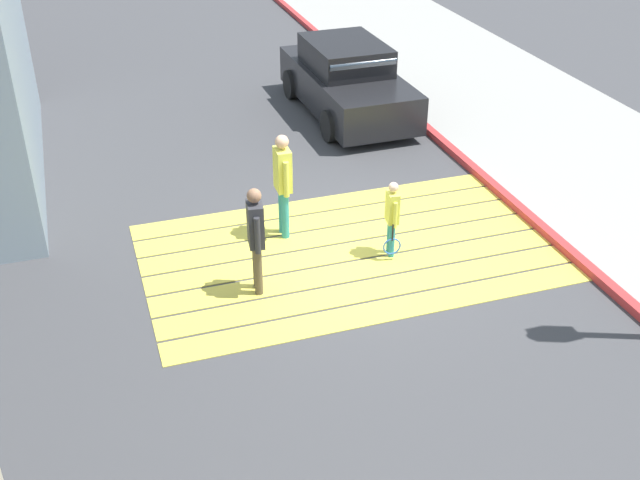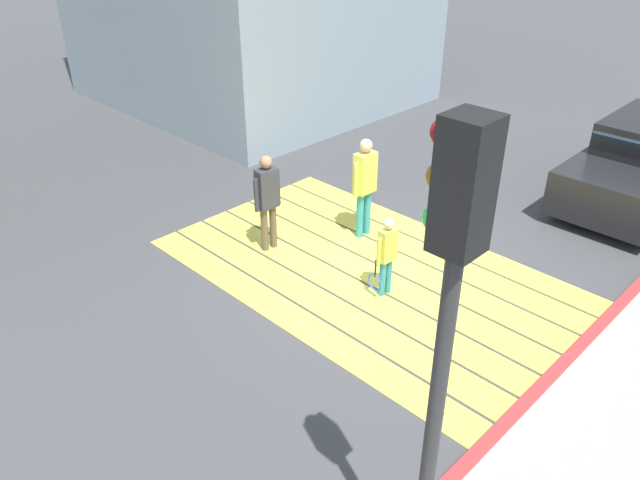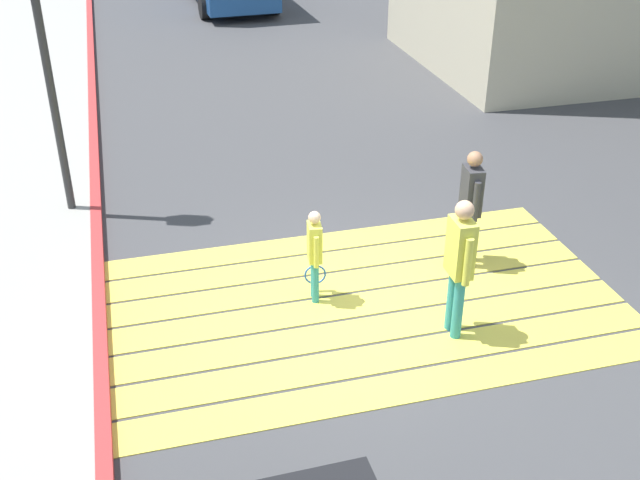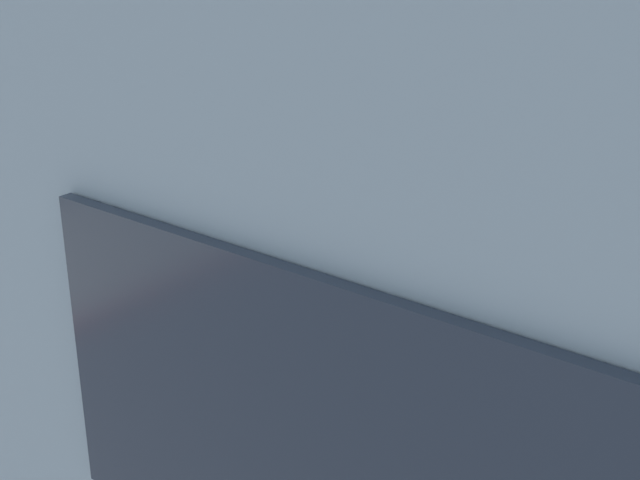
{
  "view_description": "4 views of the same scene",
  "coord_description": "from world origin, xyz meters",
  "views": [
    {
      "loc": [
        3.7,
        9.8,
        6.43
      ],
      "look_at": [
        0.7,
        0.68,
        0.74
      ],
      "focal_mm": 43.72,
      "sensor_mm": 36.0,
      "label": 1
    },
    {
      "loc": [
        -5.26,
        6.34,
        5.3
      ],
      "look_at": [
        -0.05,
        1.08,
        1.03
      ],
      "focal_mm": 34.81,
      "sensor_mm": 36.0,
      "label": 2
    },
    {
      "loc": [
        -2.65,
        -7.67,
        5.5
      ],
      "look_at": [
        -0.72,
        -0.45,
        1.28
      ],
      "focal_mm": 43.35,
      "sensor_mm": 36.0,
      "label": 3
    },
    {
      "loc": [
        6.59,
        -9.39,
        6.0
      ],
      "look_at": [
        -0.7,
        -0.09,
        1.26
      ],
      "focal_mm": 50.1,
      "sensor_mm": 36.0,
      "label": 4
    }
  ],
  "objects": [
    {
      "name": "crosswalk_stripes",
      "position": [
        0.0,
        -0.0,
        0.01
      ],
      "size": [
        6.4,
        3.8,
        0.01
      ],
      "color": "#EAD64C",
      "rests_on": "ground"
    },
    {
      "name": "ground_plane",
      "position": [
        0.0,
        0.0,
        0.0
      ],
      "size": [
        120.0,
        120.0,
        0.0
      ],
      "primitive_type": "plane",
      "color": "#424244"
    },
    {
      "name": "pedestrian_adult_lead",
      "position": [
        1.62,
        0.59,
        0.97
      ],
      "size": [
        0.25,
        0.49,
        1.66
      ],
      "color": "brown",
      "rests_on": "ground"
    },
    {
      "name": "traffic_light_corner",
      "position": [
        -3.58,
        3.51,
        3.04
      ],
      "size": [
        0.39,
        0.28,
        4.24
      ],
      "color": "#2D2D2D",
      "rests_on": "ground"
    },
    {
      "name": "curb_painted",
      "position": [
        -3.25,
        0.0,
        0.07
      ],
      "size": [
        0.16,
        40.0,
        0.13
      ],
      "primitive_type": "cube",
      "color": "#BC3333",
      "rests_on": "ground"
    },
    {
      "name": "pedestrian_child_with_racket",
      "position": [
        -0.59,
        0.28,
        0.71
      ],
      "size": [
        0.29,
        0.39,
        1.26
      ],
      "color": "teal",
      "rests_on": "ground"
    },
    {
      "name": "pedestrian_adult_trailing",
      "position": [
        0.81,
        -0.84,
        1.02
      ],
      "size": [
        0.23,
        0.51,
        1.76
      ],
      "color": "teal",
      "rests_on": "ground"
    }
  ]
}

